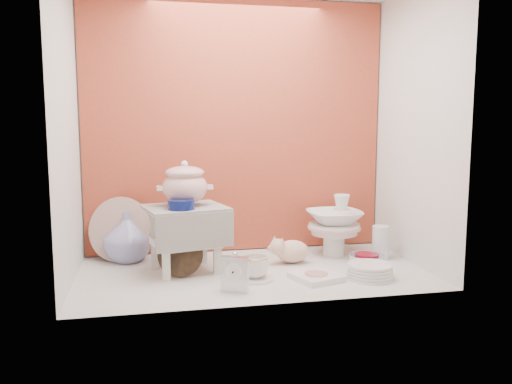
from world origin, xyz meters
TOP-DOWN VIEW (x-y plane):
  - ground at (0.00, 0.00)m, footprint 1.80×1.80m
  - niche_shell at (0.00, 0.18)m, footprint 1.86×1.03m
  - step_stool at (-0.34, 0.09)m, footprint 0.47×0.43m
  - soup_tureen at (-0.34, 0.12)m, footprint 0.35×0.35m
  - cobalt_bowl at (-0.37, 0.00)m, footprint 0.14×0.14m
  - floral_platter at (-0.69, 0.38)m, footprint 0.39×0.25m
  - blue_white_vase at (-0.65, 0.36)m, footprint 0.33×0.33m
  - lacquer_tray at (-0.38, 0.01)m, footprint 0.24×0.11m
  - mantel_clock at (-0.15, -0.30)m, footprint 0.13×0.09m
  - plush_pig at (0.25, 0.12)m, footprint 0.27×0.22m
  - teacup_saucer at (-0.02, -0.14)m, footprint 0.25×0.25m
  - gold_rim_teacup at (-0.02, -0.14)m, footprint 0.18×0.18m
  - lattice_dish at (0.28, -0.20)m, footprint 0.27×0.27m
  - dinner_plate_stack at (0.55, -0.23)m, footprint 0.25×0.25m
  - crystal_bowl at (0.63, -0.01)m, footprint 0.22×0.22m
  - clear_glass_vase at (0.76, 0.11)m, footprint 0.12×0.12m
  - porcelain_tower at (0.54, 0.25)m, footprint 0.34×0.34m

SIDE VIEW (x-z plane):
  - ground at x=0.00m, z-range 0.00..0.00m
  - teacup_saucer at x=-0.02m, z-range 0.00..0.01m
  - lattice_dish at x=0.28m, z-range 0.00..0.03m
  - crystal_bowl at x=0.63m, z-range 0.00..0.06m
  - dinner_plate_stack at x=0.55m, z-range 0.00..0.07m
  - gold_rim_teacup at x=-0.02m, z-range 0.01..0.12m
  - plush_pig at x=0.25m, z-range 0.00..0.14m
  - mantel_clock at x=-0.15m, z-range 0.00..0.19m
  - clear_glass_vase at x=0.76m, z-range 0.00..0.19m
  - lacquer_tray at x=-0.38m, z-range 0.00..0.22m
  - blue_white_vase at x=-0.65m, z-range 0.00..0.28m
  - step_stool at x=-0.34m, z-range 0.00..0.34m
  - floral_platter at x=-0.69m, z-range 0.00..0.36m
  - porcelain_tower at x=0.54m, z-range 0.00..0.36m
  - cobalt_bowl at x=-0.37m, z-range 0.34..0.39m
  - soup_tureen at x=-0.34m, z-range 0.34..0.58m
  - niche_shell at x=0.00m, z-range 0.17..1.70m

